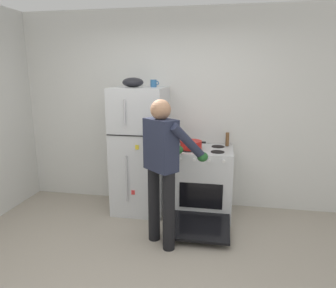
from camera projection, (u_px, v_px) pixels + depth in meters
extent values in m
plane|color=#9E9384|center=(136.00, 285.00, 2.76)|extent=(8.00, 8.00, 0.00)
cube|color=silver|center=(172.00, 110.00, 4.32)|extent=(6.00, 0.10, 2.70)
cube|color=silver|center=(140.00, 150.00, 4.14)|extent=(0.68, 0.68, 1.68)
cube|color=black|center=(133.00, 136.00, 3.75)|extent=(0.67, 0.01, 0.01)
cylinder|color=#B7B7BC|center=(127.00, 179.00, 3.87)|extent=(0.02, 0.02, 0.61)
cylinder|color=#B7B7BC|center=(125.00, 113.00, 3.68)|extent=(0.02, 0.02, 0.31)
cube|color=yellow|center=(137.00, 147.00, 3.77)|extent=(0.04, 0.01, 0.06)
cube|color=red|center=(133.00, 192.00, 3.91)|extent=(0.04, 0.01, 0.06)
cube|color=orange|center=(146.00, 151.00, 3.76)|extent=(0.04, 0.01, 0.06)
cube|color=silver|center=(203.00, 181.00, 4.08)|extent=(0.76, 0.64, 0.90)
cube|color=black|center=(201.00, 196.00, 3.79)|extent=(0.53, 0.01, 0.32)
cylinder|color=black|center=(188.00, 151.00, 3.87)|extent=(0.17, 0.17, 0.01)
cylinder|color=black|center=(218.00, 152.00, 3.81)|extent=(0.17, 0.17, 0.01)
cylinder|color=black|center=(191.00, 145.00, 4.15)|extent=(0.17, 0.17, 0.01)
cylinder|color=black|center=(218.00, 147.00, 4.08)|extent=(0.17, 0.17, 0.01)
cylinder|color=silver|center=(180.00, 159.00, 3.72)|extent=(0.04, 0.03, 0.04)
cylinder|color=silver|center=(194.00, 160.00, 3.69)|extent=(0.04, 0.03, 0.04)
cylinder|color=silver|center=(209.00, 161.00, 3.66)|extent=(0.04, 0.03, 0.04)
cylinder|color=silver|center=(224.00, 161.00, 3.63)|extent=(0.04, 0.03, 0.04)
cube|color=black|center=(198.00, 226.00, 3.57)|extent=(0.72, 0.57, 0.10)
cylinder|color=black|center=(154.00, 204.00, 3.43)|extent=(0.13, 0.13, 0.86)
cylinder|color=black|center=(169.00, 212.00, 3.23)|extent=(0.13, 0.13, 0.86)
cube|color=#23283D|center=(161.00, 145.00, 3.17)|extent=(0.40, 0.39, 0.54)
sphere|color=#A37556|center=(161.00, 110.00, 3.09)|extent=(0.21, 0.21, 0.21)
sphere|color=#454545|center=(161.00, 113.00, 3.10)|extent=(0.15, 0.15, 0.15)
cylinder|color=#23283D|center=(164.00, 136.00, 3.44)|extent=(0.38, 0.42, 0.44)
cylinder|color=#23283D|center=(189.00, 142.00, 3.14)|extent=(0.38, 0.42, 0.44)
ellipsoid|color=#1E5123|center=(178.00, 150.00, 3.61)|extent=(0.12, 0.18, 0.10)
ellipsoid|color=#1E5123|center=(203.00, 157.00, 3.31)|extent=(0.12, 0.18, 0.10)
cylinder|color=red|center=(191.00, 145.00, 3.95)|extent=(0.28, 0.28, 0.10)
cube|color=black|center=(178.00, 141.00, 3.97)|extent=(0.05, 0.03, 0.02)
cube|color=black|center=(204.00, 142.00, 3.91)|extent=(0.05, 0.03, 0.02)
cylinder|color=#2D6093|center=(154.00, 83.00, 3.96)|extent=(0.08, 0.08, 0.10)
torus|color=#2D6093|center=(157.00, 83.00, 3.95)|extent=(0.06, 0.01, 0.06)
cylinder|color=brown|center=(227.00, 139.00, 4.10)|extent=(0.05, 0.05, 0.18)
ellipsoid|color=black|center=(133.00, 82.00, 3.95)|extent=(0.27, 0.27, 0.12)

